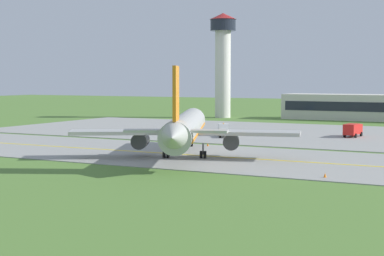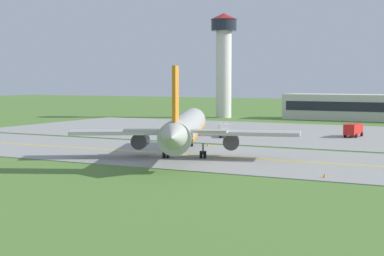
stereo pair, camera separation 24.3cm
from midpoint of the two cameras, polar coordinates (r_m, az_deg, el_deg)
ground_plane at (r=92.42m, az=-1.17°, el=-2.45°), size 500.00×500.00×0.00m
taxiway_strip at (r=92.42m, az=-1.17°, el=-2.42°), size 240.00×28.00×0.10m
apron_pad at (r=127.74m, az=11.83°, el=-0.58°), size 140.00×52.00×0.10m
taxiway_centreline at (r=92.41m, az=-1.17°, el=-2.38°), size 220.00×0.60×0.01m
airplane_lead at (r=89.26m, az=-0.68°, el=-0.03°), size 31.13×37.69×12.70m
service_truck_fuel at (r=137.97m, az=-0.11°, el=0.36°), size 6.72×3.89×2.59m
service_truck_catering at (r=120.82m, az=2.87°, el=-0.24°), size 4.96×6.57×2.59m
service_truck_pushback at (r=123.49m, az=14.32°, el=-0.11°), size 2.67×6.13×2.60m
control_tower at (r=179.68m, az=2.78°, el=6.58°), size 7.60×7.60×29.60m
traffic_cone_near_edge at (r=72.47m, az=11.87°, el=-4.24°), size 0.44×0.44×0.60m
traffic_cone_mid_edge at (r=103.51m, az=1.37°, el=-1.53°), size 0.44×0.44×0.60m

